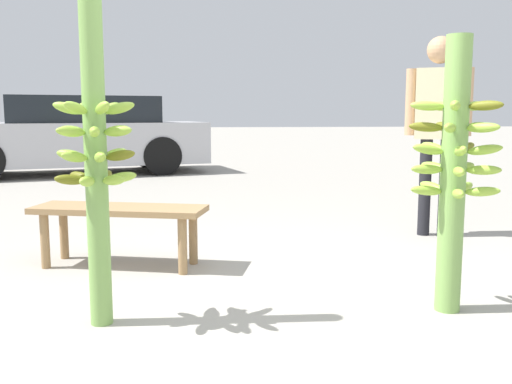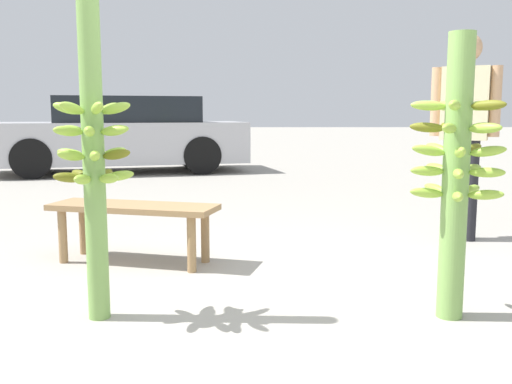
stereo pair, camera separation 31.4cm
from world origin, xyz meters
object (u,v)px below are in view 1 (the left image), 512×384
banana_stalk_left (96,155)px  banana_stalk_center (453,168)px  vendor_person (438,116)px  parked_car (76,136)px  market_bench (119,216)px

banana_stalk_left → banana_stalk_center: 1.81m
vendor_person → parked_car: vendor_person is taller
banana_stalk_left → market_bench: (-0.04, 1.10, -0.50)m
parked_car → vendor_person: bearing=-158.1°
vendor_person → parked_car: 6.87m
vendor_person → market_bench: 2.73m
banana_stalk_center → banana_stalk_left: bearing=179.7°
banana_stalk_center → vendor_person: (0.71, 1.81, 0.26)m
banana_stalk_left → parked_car: bearing=101.6°
banana_stalk_center → market_bench: size_ratio=1.17×
banana_stalk_left → vendor_person: 3.10m
banana_stalk_center → parked_car: size_ratio=0.31×
banana_stalk_left → market_bench: bearing=91.9°
vendor_person → parked_car: size_ratio=0.36×
market_bench → parked_car: bearing=118.6°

